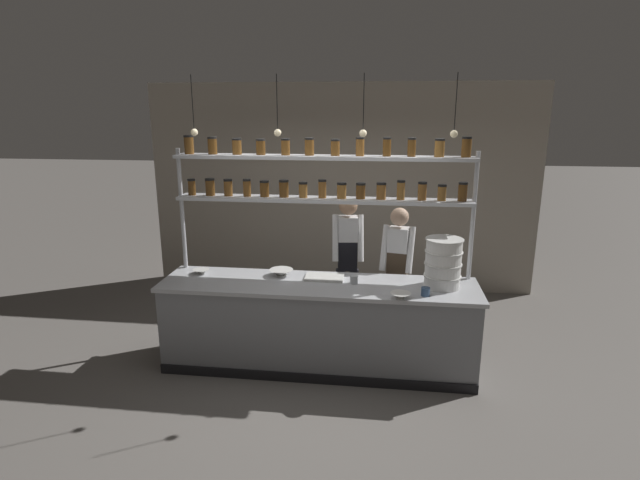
{
  "coord_description": "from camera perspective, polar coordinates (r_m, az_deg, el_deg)",
  "views": [
    {
      "loc": [
        0.62,
        -4.73,
        2.64
      ],
      "look_at": [
        -0.01,
        0.2,
        1.32
      ],
      "focal_mm": 28.0,
      "sensor_mm": 36.0,
      "label": 1
    }
  ],
  "objects": [
    {
      "name": "spice_shelf_unit",
      "position": [
        5.15,
        0.21,
        6.67
      ],
      "size": [
        3.11,
        0.28,
        2.37
      ],
      "color": "#B7BABF",
      "rests_on": "ground_plane"
    },
    {
      "name": "pendant_light_row",
      "position": [
        4.77,
        -0.01,
        12.41
      ],
      "size": [
        2.52,
        0.07,
        0.57
      ],
      "color": "black"
    },
    {
      "name": "back_wall",
      "position": [
        7.35,
        2.33,
        5.91
      ],
      "size": [
        5.62,
        0.12,
        2.99
      ],
      "primitive_type": "cube",
      "color": "#9E9384",
      "rests_on": "ground_plane"
    },
    {
      "name": "serving_cup_by_board",
      "position": [
        5.06,
        3.9,
        -4.52
      ],
      "size": [
        0.08,
        0.08,
        0.08
      ],
      "color": "#B2B7BC",
      "rests_on": "prep_counter"
    },
    {
      "name": "prep_bowl_near_left",
      "position": [
        5.29,
        -4.45,
        -3.74
      ],
      "size": [
        0.25,
        0.25,
        0.07
      ],
      "color": "silver",
      "rests_on": "prep_counter"
    },
    {
      "name": "prep_counter",
      "position": [
        5.24,
        -0.2,
        -9.69
      ],
      "size": [
        3.22,
        0.76,
        0.92
      ],
      "color": "gray",
      "rests_on": "ground_plane"
    },
    {
      "name": "cutting_board",
      "position": [
        5.2,
        0.51,
        -4.29
      ],
      "size": [
        0.4,
        0.26,
        0.02
      ],
      "color": "silver",
      "rests_on": "prep_counter"
    },
    {
      "name": "chef_center",
      "position": [
        5.66,
        8.84,
        -3.15
      ],
      "size": [
        0.4,
        0.32,
        1.59
      ],
      "rotation": [
        0.0,
        0.0,
        -0.21
      ],
      "color": "black",
      "rests_on": "ground_plane"
    },
    {
      "name": "prep_bowl_center_back",
      "position": [
        5.5,
        -13.43,
        -3.53
      ],
      "size": [
        0.18,
        0.18,
        0.05
      ],
      "color": "silver",
      "rests_on": "prep_counter"
    },
    {
      "name": "chef_left",
      "position": [
        5.83,
        3.16,
        -1.89
      ],
      "size": [
        0.38,
        0.31,
        1.67
      ],
      "rotation": [
        0.0,
        0.0,
        0.12
      ],
      "color": "black",
      "rests_on": "ground_plane"
    },
    {
      "name": "container_stack",
      "position": [
        5.04,
        13.89,
        -2.56
      ],
      "size": [
        0.37,
        0.37,
        0.49
      ],
      "color": "white",
      "rests_on": "prep_counter"
    },
    {
      "name": "ground_plane",
      "position": [
        5.45,
        -0.19,
        -14.08
      ],
      "size": [
        40.0,
        40.0,
        0.0
      ],
      "primitive_type": "plane",
      "color": "slate"
    },
    {
      "name": "prep_bowl_center_front",
      "position": [
        4.73,
        9.19,
        -6.3
      ],
      "size": [
        0.19,
        0.19,
        0.05
      ],
      "color": "silver",
      "rests_on": "prep_counter"
    },
    {
      "name": "serving_cup_front",
      "position": [
        4.83,
        11.97,
        -5.8
      ],
      "size": [
        0.08,
        0.08,
        0.08
      ],
      "color": "#334C70",
      "rests_on": "prep_counter"
    }
  ]
}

